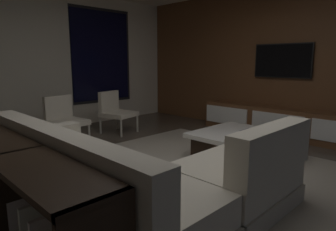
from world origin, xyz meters
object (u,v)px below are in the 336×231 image
media_console (285,123)px  console_table_behind_couch (19,195)px  coffee_table (241,145)px  mounted_tv (283,61)px  sectional_couch (134,181)px  accent_chair_near_window (115,110)px  accent_chair_by_curtain (64,117)px  book_stack_on_coffee_table (249,133)px

media_console → console_table_behind_couch: bearing=-179.0°
coffee_table → media_console: size_ratio=0.37×
media_console → mounted_tv: (0.18, 0.20, 1.10)m
sectional_couch → coffee_table: (2.01, 0.12, -0.10)m
console_table_behind_couch → accent_chair_near_window: bearing=44.3°
mounted_tv → coffee_table: bearing=-171.0°
accent_chair_by_curtain → mounted_tv: bearing=-35.2°
sectional_couch → mounted_tv: (3.76, 0.40, 1.06)m
accent_chair_by_curtain → media_console: bearing=-39.3°
mounted_tv → console_table_behind_couch: 4.77m
coffee_table → mounted_tv: size_ratio=1.10×
coffee_table → accent_chair_near_window: size_ratio=1.49×
coffee_table → book_stack_on_coffee_table: bearing=-105.2°
coffee_table → mounted_tv: (1.75, 0.28, 1.16)m
mounted_tv → book_stack_on_coffee_table: bearing=-167.1°
book_stack_on_coffee_table → mounted_tv: bearing=12.9°
media_console → sectional_couch: bearing=-176.7°
sectional_couch → console_table_behind_couch: sectional_couch is taller
sectional_couch → media_console: bearing=3.3°
sectional_couch → book_stack_on_coffee_table: sectional_couch is taller
coffee_table → accent_chair_by_curtain: bearing=119.0°
book_stack_on_coffee_table → accent_chair_near_window: (-0.29, 2.67, 0.04)m
sectional_couch → book_stack_on_coffee_table: bearing=-0.2°
media_console → accent_chair_by_curtain: bearing=140.7°
media_console → mounted_tv: size_ratio=2.94×
coffee_table → mounted_tv: bearing=9.0°
mounted_tv → accent_chair_by_curtain: bearing=144.8°
sectional_couch → media_console: sectional_couch is taller
accent_chair_by_curtain → accent_chair_near_window: bearing=2.5°
coffee_table → accent_chair_near_window: accent_chair_near_window is taller
accent_chair_by_curtain → mounted_tv: 3.94m
book_stack_on_coffee_table → accent_chair_near_window: size_ratio=0.34×
console_table_behind_couch → accent_chair_by_curtain: bearing=58.1°
sectional_couch → book_stack_on_coffee_table: 1.98m
book_stack_on_coffee_table → media_console: media_console is taller
book_stack_on_coffee_table → media_console: size_ratio=0.08×
media_console → console_table_behind_couch: (-4.49, -0.08, 0.17)m
sectional_couch → book_stack_on_coffee_table: size_ratio=9.53×
sectional_couch → coffee_table: sectional_couch is taller
accent_chair_near_window → media_console: accent_chair_near_window is taller
accent_chair_near_window → console_table_behind_couch: size_ratio=0.37×
accent_chair_by_curtain → media_console: size_ratio=0.25×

